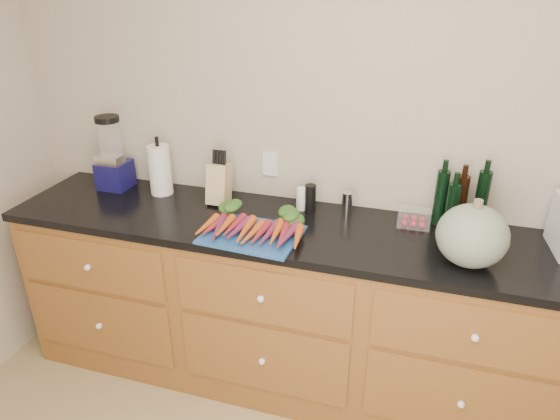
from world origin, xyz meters
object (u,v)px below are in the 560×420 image
(carrots, at_px, (254,225))
(squash, at_px, (472,236))
(cutting_board, at_px, (252,235))
(paper_towel, at_px, (160,170))
(blender_appliance, at_px, (112,157))
(tomato_box, at_px, (414,218))
(knife_block, at_px, (219,184))

(carrots, xyz_separation_m, squash, (0.94, 0.00, 0.09))
(cutting_board, height_order, paper_towel, paper_towel)
(carrots, relative_size, blender_appliance, 1.18)
(cutting_board, height_order, tomato_box, tomato_box)
(blender_appliance, relative_size, knife_block, 1.95)
(cutting_board, distance_m, knife_block, 0.43)
(carrots, bearing_deg, knife_block, 137.33)
(tomato_box, bearing_deg, paper_towel, -179.57)
(squash, distance_m, tomato_box, 0.39)
(carrots, relative_size, tomato_box, 3.18)
(blender_appliance, relative_size, paper_towel, 1.51)
(carrots, height_order, blender_appliance, blender_appliance)
(knife_block, distance_m, tomato_box, 0.99)
(carrots, height_order, paper_towel, paper_towel)
(blender_appliance, bearing_deg, knife_block, -1.61)
(carrots, height_order, knife_block, knife_block)
(paper_towel, bearing_deg, knife_block, -3.28)
(paper_towel, distance_m, tomato_box, 1.34)
(carrots, bearing_deg, paper_towel, 155.96)
(squash, distance_m, blender_appliance, 1.88)
(squash, height_order, tomato_box, squash)
(blender_appliance, bearing_deg, tomato_box, 0.43)
(paper_towel, relative_size, knife_block, 1.29)
(paper_towel, distance_m, knife_block, 0.35)
(squash, xyz_separation_m, tomato_box, (-0.23, 0.29, -0.09))
(tomato_box, bearing_deg, cutting_board, -154.79)
(cutting_board, bearing_deg, knife_block, 133.55)
(blender_appliance, height_order, tomato_box, blender_appliance)
(tomato_box, bearing_deg, blender_appliance, -179.57)
(paper_towel, height_order, tomato_box, paper_towel)
(knife_block, height_order, tomato_box, knife_block)
(carrots, relative_size, paper_towel, 1.78)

